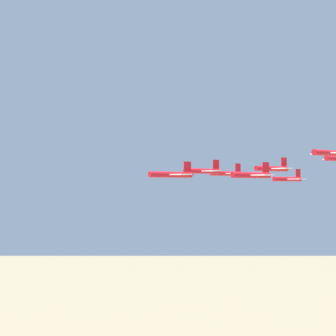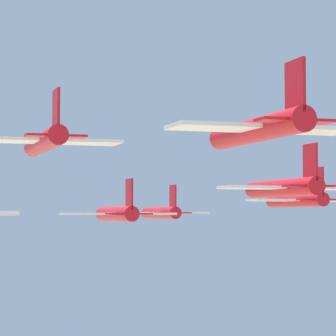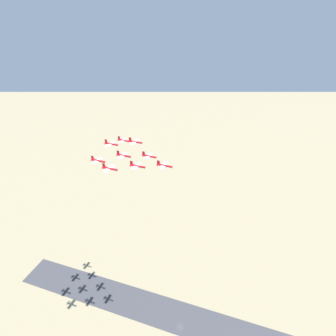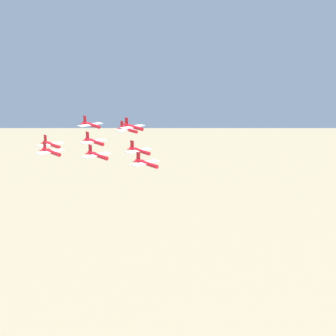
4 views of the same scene
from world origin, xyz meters
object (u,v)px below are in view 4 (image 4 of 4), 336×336
object	(u,v)px
jet_1	(139,151)
jet_5	(51,152)
jet_6	(128,130)
jet_7	(91,125)
jet_4	(94,141)
jet_3	(133,127)
jet_2	(97,155)
jet_8	(51,144)
jet_0	(146,163)

from	to	relation	value
jet_1	jet_5	world-z (taller)	jet_5
jet_6	jet_7	bearing A→B (deg)	0.00
jet_4	jet_7	xyz separation A→B (m)	(9.96, 13.86, 2.47)
jet_3	jet_2	bearing A→B (deg)	29.54
jet_1	jet_8	size ratio (longest dim) A/B	1.00
jet_3	jet_6	size ratio (longest dim) A/B	1.00
jet_2	jet_6	world-z (taller)	jet_2
jet_0	jet_3	distance (m)	34.46
jet_0	jet_8	distance (m)	44.99
jet_2	jet_7	distance (m)	34.28
jet_2	jet_3	xyz separation A→B (m)	(27.20, 12.29, 3.48)
jet_3	jet_6	xyz separation A→B (m)	(9.96, 13.86, -4.72)
jet_3	jet_8	world-z (taller)	jet_3
jet_0	jet_5	bearing A→B (deg)	-59.53
jet_2	jet_4	bearing A→B (deg)	-120.47
jet_0	jet_7	xyz separation A→B (m)	(12.65, 43.17, 4.24)
jet_2	jet_3	size ratio (longest dim) A/B	1.00
jet_6	jet_3	bearing A→B (deg)	59.53
jet_3	jet_7	world-z (taller)	jet_3
jet_0	jet_5	size ratio (longest dim) A/B	1.00
jet_5	jet_6	size ratio (longest dim) A/B	1.00
jet_7	jet_8	bearing A→B (deg)	0.00
jet_8	jet_4	bearing A→B (deg)	120.47
jet_2	jet_6	bearing A→B (deg)	-139.64
jet_1	jet_3	size ratio (longest dim) A/B	1.00
jet_0	jet_4	bearing A→B (deg)	-90.00
jet_5	jet_8	bearing A→B (deg)	-120.47
jet_3	jet_1	bearing A→B (deg)	59.53
jet_1	jet_7	size ratio (longest dim) A/B	1.00
jet_2	jet_4	distance (m)	17.08
jet_2	jet_3	distance (m)	30.05
jet_4	jet_7	distance (m)	17.25
jet_3	jet_7	size ratio (longest dim) A/B	1.00
jet_1	jet_6	distance (m)	34.14
jet_4	jet_5	xyz separation A→B (m)	(-17.24, 1.58, -0.87)
jet_1	jet_5	bearing A→B (deg)	-29.54
jet_3	jet_0	bearing A→B (deg)	59.53
jet_3	jet_6	bearing A→B (deg)	-120.47
jet_1	jet_6	size ratio (longest dim) A/B	1.00
jet_3	jet_8	size ratio (longest dim) A/B	1.00
jet_0	jet_6	bearing A→B (deg)	-120.47
jet_5	jet_7	world-z (taller)	jet_7
jet_3	jet_5	bearing A→B (deg)	-0.00
jet_1	jet_3	distance (m)	17.72
jet_1	jet_7	xyz separation A→B (m)	(2.68, 29.31, 4.35)
jet_6	jet_1	bearing A→B (deg)	59.53
jet_2	jet_8	bearing A→B (deg)	-90.00
jet_0	jet_5	xyz separation A→B (m)	(-14.56, 30.89, 0.89)
jet_7	jet_8	world-z (taller)	jet_7
jet_1	jet_7	bearing A→B (deg)	-90.00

